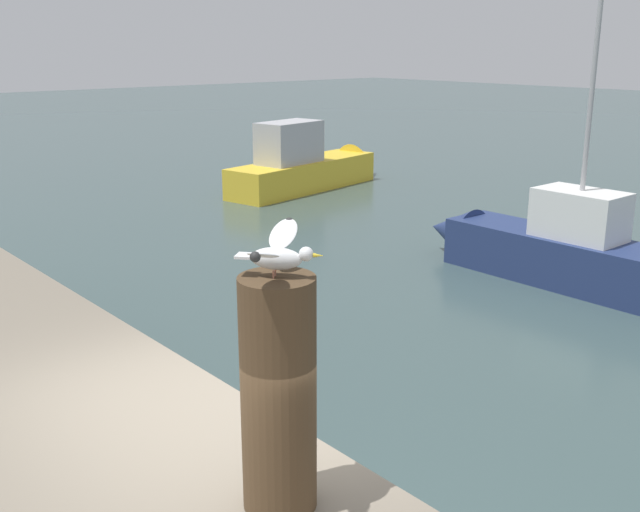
{
  "coord_description": "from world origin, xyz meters",
  "views": [
    {
      "loc": [
        3.51,
        -2.41,
        3.9
      ],
      "look_at": [
        1.01,
        -0.28,
        2.96
      ],
      "focal_mm": 41.93,
      "sensor_mm": 36.0,
      "label": 1
    }
  ],
  "objects_px": {
    "seagull": "(277,252)",
    "boat_yellow": "(312,165)",
    "mooring_post": "(279,395)",
    "boat_navy": "(548,247)"
  },
  "relations": [
    {
      "from": "mooring_post",
      "to": "seagull",
      "type": "bearing_deg",
      "value": 39.0
    },
    {
      "from": "mooring_post",
      "to": "boat_yellow",
      "type": "height_order",
      "value": "mooring_post"
    },
    {
      "from": "seagull",
      "to": "boat_yellow",
      "type": "distance_m",
      "value": 17.63
    },
    {
      "from": "seagull",
      "to": "boat_navy",
      "type": "relative_size",
      "value": 0.11
    },
    {
      "from": "seagull",
      "to": "boat_yellow",
      "type": "bearing_deg",
      "value": 139.73
    },
    {
      "from": "seagull",
      "to": "boat_yellow",
      "type": "xyz_separation_m",
      "value": [
        -13.32,
        11.29,
        -2.4
      ]
    },
    {
      "from": "mooring_post",
      "to": "boat_navy",
      "type": "distance_m",
      "value": 10.12
    },
    {
      "from": "seagull",
      "to": "boat_yellow",
      "type": "height_order",
      "value": "seagull"
    },
    {
      "from": "mooring_post",
      "to": "boat_navy",
      "type": "xyz_separation_m",
      "value": [
        -4.29,
        8.99,
        -1.78
      ]
    },
    {
      "from": "boat_yellow",
      "to": "mooring_post",
      "type": "bearing_deg",
      "value": -40.29
    }
  ]
}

